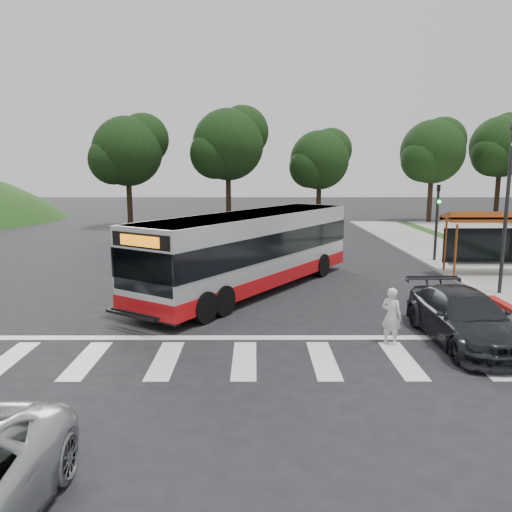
{
  "coord_description": "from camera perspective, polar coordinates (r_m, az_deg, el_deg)",
  "views": [
    {
      "loc": [
        0.27,
        -16.97,
        4.77
      ],
      "look_at": [
        0.31,
        1.21,
        1.6
      ],
      "focal_mm": 35.0,
      "sensor_mm": 36.0,
      "label": 1
    }
  ],
  "objects": [
    {
      "name": "ground",
      "position": [
        17.63,
        -1.0,
        -5.81
      ],
      "size": [
        140.0,
        140.0,
        0.0
      ],
      "primitive_type": "plane",
      "color": "black",
      "rests_on": "ground"
    },
    {
      "name": "sidewalk_east",
      "position": [
        27.58,
        22.78,
        -0.72
      ],
      "size": [
        4.0,
        40.0,
        0.12
      ],
      "primitive_type": "cube",
      "color": "gray",
      "rests_on": "ground"
    },
    {
      "name": "curb_east",
      "position": [
        26.87,
        18.85,
        -0.71
      ],
      "size": [
        0.3,
        40.0,
        0.15
      ],
      "primitive_type": "cube",
      "color": "#9E9991",
      "rests_on": "ground"
    },
    {
      "name": "crosswalk_ladder",
      "position": [
        12.89,
        -1.34,
        -11.8
      ],
      "size": [
        18.0,
        2.6,
        0.01
      ],
      "primitive_type": "cube",
      "color": "silver",
      "rests_on": "ground"
    },
    {
      "name": "bus_shelter",
      "position": [
        24.58,
        25.29,
        3.29
      ],
      "size": [
        4.2,
        1.6,
        2.86
      ],
      "color": "#944318",
      "rests_on": "sidewalk_east"
    },
    {
      "name": "traffic_signal_ne_tall",
      "position": [
        20.71,
        26.84,
        6.37
      ],
      "size": [
        0.18,
        0.37,
        6.5
      ],
      "color": "black",
      "rests_on": "ground"
    },
    {
      "name": "traffic_signal_ne_short",
      "position": [
        27.21,
        19.99,
        4.46
      ],
      "size": [
        0.18,
        0.37,
        4.0
      ],
      "color": "black",
      "rests_on": "ground"
    },
    {
      "name": "tree_ne_a",
      "position": [
        47.76,
        19.6,
        11.27
      ],
      "size": [
        6.16,
        5.74,
        9.3
      ],
      "color": "black",
      "rests_on": "parking_lot"
    },
    {
      "name": "tree_ne_b",
      "position": [
        52.32,
        26.26,
        11.24
      ],
      "size": [
        6.16,
        5.74,
        10.02
      ],
      "color": "black",
      "rests_on": "ground"
    },
    {
      "name": "tree_north_a",
      "position": [
        43.15,
        -3.1,
        12.73
      ],
      "size": [
        6.6,
        6.15,
        10.17
      ],
      "color": "black",
      "rests_on": "ground"
    },
    {
      "name": "tree_north_b",
      "position": [
        45.41,
        7.35,
        10.93
      ],
      "size": [
        5.72,
        5.33,
        8.43
      ],
      "color": "black",
      "rests_on": "ground"
    },
    {
      "name": "tree_north_c",
      "position": [
        42.31,
        -14.36,
        11.65
      ],
      "size": [
        6.16,
        5.74,
        9.3
      ],
      "color": "black",
      "rests_on": "ground"
    },
    {
      "name": "transit_bus",
      "position": [
        19.76,
        -0.43,
        0.46
      ],
      "size": [
        8.7,
        11.31,
        3.07
      ],
      "primitive_type": null,
      "rotation": [
        0.0,
        0.0,
        -0.58
      ],
      "color": "#B3B6B8",
      "rests_on": "ground"
    },
    {
      "name": "pedestrian",
      "position": [
        14.24,
        15.23,
        -6.65
      ],
      "size": [
        0.69,
        0.68,
        1.6
      ],
      "primitive_type": "imported",
      "rotation": [
        0.0,
        0.0,
        2.39
      ],
      "color": "silver",
      "rests_on": "ground"
    },
    {
      "name": "dark_sedan",
      "position": [
        15.06,
        22.7,
        -6.51
      ],
      "size": [
        2.19,
        5.01,
        1.43
      ],
      "primitive_type": "imported",
      "rotation": [
        0.0,
        0.0,
        0.04
      ],
      "color": "black",
      "rests_on": "ground"
    }
  ]
}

